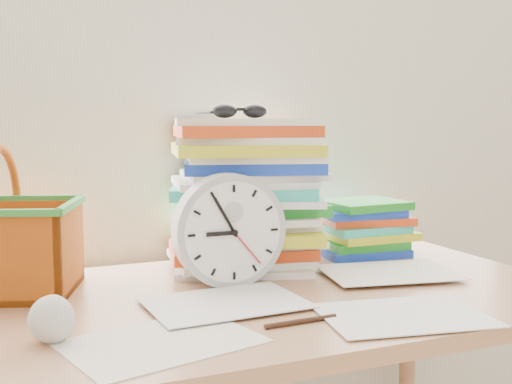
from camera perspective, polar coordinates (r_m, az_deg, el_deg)
name	(u,v)px	position (r m, az deg, el deg)	size (l,w,h in m)	color
curtain	(170,30)	(1.58, -7.67, 14.09)	(2.40, 0.01, 2.50)	white
desk	(227,334)	(1.27, -2.59, -12.49)	(1.40, 0.70, 0.75)	#AA7550
paper_stack	(246,194)	(1.46, -0.88, -0.16)	(0.34, 0.28, 0.34)	white
clock	(229,230)	(1.30, -2.39, -3.42)	(0.23, 0.23, 0.05)	#ABACAE
sunglasses	(240,111)	(1.42, -1.45, 7.22)	(0.15, 0.12, 0.04)	black
book_stack	(364,227)	(1.64, 9.59, -3.12)	(0.24, 0.18, 0.14)	white
basket	(0,221)	(1.34, -21.82, -2.40)	(0.29, 0.22, 0.29)	#BF5912
crumpled_ball	(51,319)	(1.05, -17.76, -10.67)	(0.07, 0.07, 0.07)	silver
pen	(301,321)	(1.09, 4.02, -11.39)	(0.01, 0.01, 0.13)	black
scattered_papers	(227,293)	(1.25, -2.61, -8.99)	(1.26, 0.42, 0.02)	white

